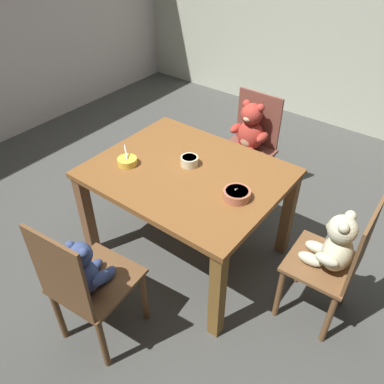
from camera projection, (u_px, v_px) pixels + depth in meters
ground_plane at (188, 251)px, 2.91m from camera, size 5.20×5.20×0.04m
dining_table at (187, 185)px, 2.53m from camera, size 1.19×0.96×0.71m
teddy_chair_near_right at (334, 252)px, 2.14m from camera, size 0.38×0.40×0.89m
teddy_chair_far_center at (249, 135)px, 3.11m from camera, size 0.42×0.37×0.88m
teddy_chair_near_front at (86, 277)px, 2.03m from camera, size 0.43×0.45×0.92m
porridge_bowl_cream_center at (189, 161)px, 2.50m from camera, size 0.11×0.11×0.06m
porridge_bowl_terracotta_near_right at (237, 194)px, 2.23m from camera, size 0.16×0.16×0.13m
porridge_bowl_yellow_near_left at (127, 161)px, 2.51m from camera, size 0.13×0.13×0.11m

